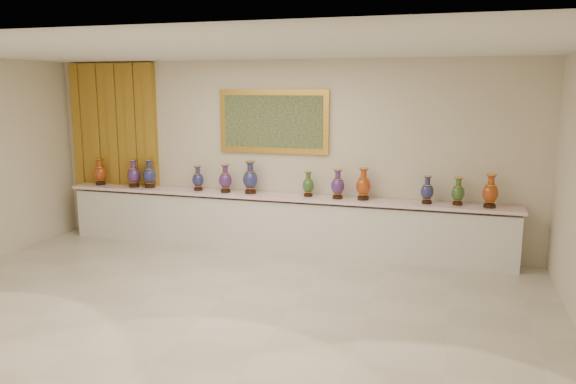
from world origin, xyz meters
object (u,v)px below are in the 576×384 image
at_px(counter, 278,223).
at_px(vase_0, 100,173).
at_px(vase_2, 149,175).
at_px(vase_1, 134,175).

relative_size(counter, vase_0, 15.74).
bearing_deg(counter, vase_2, -179.68).
bearing_deg(vase_2, vase_0, 179.98).
relative_size(counter, vase_1, 15.53).
height_order(vase_0, vase_1, vase_1).
xyz_separation_m(vase_0, vase_2, (0.97, -0.00, 0.01)).
bearing_deg(vase_0, counter, 0.22).
distance_m(counter, vase_1, 2.65).
height_order(counter, vase_0, vase_0).
relative_size(vase_1, vase_2, 0.98).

